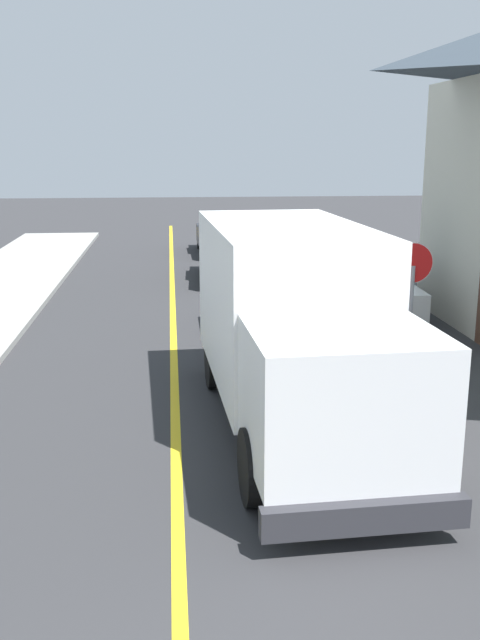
# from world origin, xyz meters

# --- Properties ---
(centre_line_yellow) EXTENTS (0.16, 56.00, 0.01)m
(centre_line_yellow) POSITION_xyz_m (0.00, 10.00, 0.00)
(centre_line_yellow) COLOR gold
(centre_line_yellow) RESTS_ON ground
(box_truck) EXTENTS (2.75, 7.29, 3.20)m
(box_truck) POSITION_xyz_m (1.91, 8.62, 1.77)
(box_truck) COLOR white
(box_truck) RESTS_ON ground
(parked_car_near) EXTENTS (1.81, 4.41, 1.67)m
(parked_car_near) POSITION_xyz_m (2.04, 14.52, 0.79)
(parked_car_near) COLOR silver
(parked_car_near) RESTS_ON ground
(parked_car_mid) EXTENTS (1.96, 4.46, 1.67)m
(parked_car_mid) POSITION_xyz_m (1.85, 21.64, 0.79)
(parked_car_mid) COLOR #4C564C
(parked_car_mid) RESTS_ON ground
(parked_car_far) EXTENTS (1.85, 4.42, 1.67)m
(parked_car_far) POSITION_xyz_m (2.05, 27.55, 0.79)
(parked_car_far) COLOR black
(parked_car_far) RESTS_ON ground
(parked_van_across) EXTENTS (1.99, 4.47, 1.67)m
(parked_van_across) POSITION_xyz_m (5.20, 15.72, 0.79)
(parked_van_across) COLOR silver
(parked_van_across) RESTS_ON ground
(stop_sign) EXTENTS (0.80, 0.10, 2.65)m
(stop_sign) POSITION_xyz_m (4.60, 10.89, 1.86)
(stop_sign) COLOR gray
(stop_sign) RESTS_ON ground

